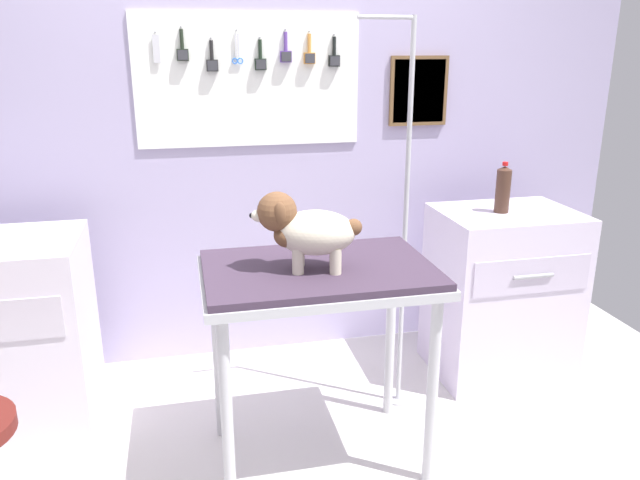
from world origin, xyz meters
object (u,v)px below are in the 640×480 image
at_px(dog, 305,229).
at_px(soda_bottle, 503,189).
at_px(grooming_arm, 403,238).
at_px(cabinet_right, 501,293).
at_px(grooming_table, 319,290).

distance_m(dog, soda_bottle, 1.23).
distance_m(grooming_arm, dog, 0.65).
bearing_deg(grooming_arm, dog, -146.07).
relative_size(cabinet_right, soda_bottle, 3.48).
distance_m(grooming_arm, cabinet_right, 0.76).
distance_m(grooming_table, soda_bottle, 1.18).
xyz_separation_m(dog, soda_bottle, (1.10, 0.54, -0.02)).
relative_size(dog, cabinet_right, 0.47).
bearing_deg(grooming_table, soda_bottle, 26.15).
bearing_deg(dog, grooming_table, 23.41).
bearing_deg(cabinet_right, grooming_arm, -163.16).
height_order(grooming_arm, soda_bottle, grooming_arm).
relative_size(grooming_arm, soda_bottle, 7.09).
height_order(cabinet_right, soda_bottle, soda_bottle).
distance_m(grooming_table, grooming_arm, 0.57).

